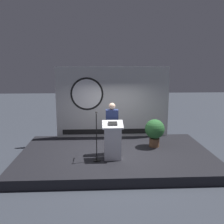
% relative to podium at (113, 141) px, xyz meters
% --- Properties ---
extents(ground_plane, '(40.00, 40.00, 0.00)m').
position_rel_podium_xyz_m(ground_plane, '(0.14, 0.60, -0.87)').
color(ground_plane, '#383D47').
extents(stage_platform, '(6.40, 4.00, 0.30)m').
position_rel_podium_xyz_m(stage_platform, '(0.14, 0.60, -0.72)').
color(stage_platform, black).
rests_on(stage_platform, ground).
extents(banner_display, '(4.51, 0.12, 2.83)m').
position_rel_podium_xyz_m(banner_display, '(0.10, 2.45, 0.84)').
color(banner_display, silver).
rests_on(banner_display, stage_platform).
extents(podium, '(0.64, 0.49, 1.19)m').
position_rel_podium_xyz_m(podium, '(0.00, 0.00, 0.00)').
color(podium, silver).
rests_on(podium, stage_platform).
extents(speaker_person, '(0.40, 0.26, 1.69)m').
position_rel_podium_xyz_m(speaker_person, '(0.00, 0.48, 0.29)').
color(speaker_person, black).
rests_on(speaker_person, stage_platform).
extents(microphone_stand, '(0.24, 0.59, 1.47)m').
position_rel_podium_xyz_m(microphone_stand, '(-0.50, -0.09, -0.05)').
color(microphone_stand, black).
rests_on(microphone_stand, stage_platform).
extents(potted_plant, '(0.70, 0.70, 1.00)m').
position_rel_podium_xyz_m(potted_plant, '(1.56, 1.09, 0.02)').
color(potted_plant, brown).
rests_on(potted_plant, stage_platform).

